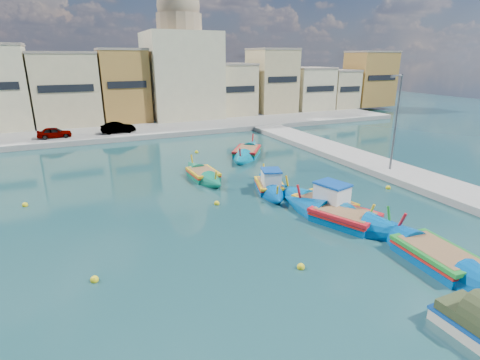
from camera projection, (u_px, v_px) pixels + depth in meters
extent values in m
plane|color=#113535|center=(217.00, 251.00, 18.70)|extent=(160.00, 160.00, 0.00)
cube|color=gray|center=(461.00, 194.00, 25.70)|extent=(4.00, 70.00, 0.50)
cube|color=gray|center=(124.00, 133.00, 46.26)|extent=(80.00, 8.00, 0.60)
cube|color=#C0B285|center=(67.00, 90.00, 49.17)|extent=(7.88, 7.44, 8.99)
cube|color=gray|center=(61.00, 53.00, 47.71)|extent=(8.04, 7.59, 0.30)
cube|color=black|center=(66.00, 88.00, 45.77)|extent=(6.30, 0.10, 0.90)
cube|color=#A97835|center=(124.00, 87.00, 51.40)|extent=(6.17, 6.13, 9.43)
cube|color=gray|center=(121.00, 49.00, 49.87)|extent=(6.29, 6.26, 0.30)
cube|color=black|center=(127.00, 85.00, 48.55)|extent=(4.93, 0.10, 0.90)
cube|color=tan|center=(177.00, 96.00, 55.56)|extent=(7.31, 7.69, 6.05)
cube|color=gray|center=(175.00, 74.00, 54.56)|extent=(7.46, 7.85, 0.30)
cube|color=black|center=(184.00, 97.00, 52.09)|extent=(5.85, 0.10, 0.90)
cube|color=#C0B285|center=(227.00, 90.00, 58.31)|extent=(7.54, 7.30, 7.41)
cube|color=gray|center=(226.00, 64.00, 57.10)|extent=(7.69, 7.45, 0.30)
cube|color=black|center=(236.00, 89.00, 55.00)|extent=(6.03, 0.10, 0.90)
cube|color=tan|center=(272.00, 81.00, 60.93)|extent=(6.36, 6.97, 9.63)
cube|color=gray|center=(273.00, 49.00, 59.37)|extent=(6.48, 7.11, 0.30)
cube|color=black|center=(283.00, 79.00, 57.72)|extent=(5.09, 0.10, 0.90)
cube|color=beige|center=(309.00, 89.00, 64.12)|extent=(6.63, 6.70, 6.65)
cube|color=gray|center=(310.00, 68.00, 63.03)|extent=(6.76, 6.83, 0.30)
cube|color=black|center=(321.00, 89.00, 61.08)|extent=(5.30, 0.10, 0.90)
cube|color=#C0B285|center=(336.00, 89.00, 66.94)|extent=(5.08, 7.51, 6.20)
cube|color=gray|center=(337.00, 70.00, 65.92)|extent=(5.18, 7.66, 0.30)
cube|color=black|center=(350.00, 89.00, 63.56)|extent=(4.06, 0.10, 0.90)
cube|color=#A97835|center=(370.00, 79.00, 68.51)|extent=(7.79, 6.00, 9.33)
cube|color=gray|center=(372.00, 52.00, 67.00)|extent=(7.95, 6.12, 0.30)
cube|color=black|center=(382.00, 78.00, 65.73)|extent=(6.23, 0.10, 0.90)
cube|color=beige|center=(182.00, 76.00, 55.13)|extent=(10.00, 10.00, 12.00)
cylinder|color=#9E8466|center=(179.00, 23.00, 52.87)|extent=(6.40, 6.40, 2.40)
sphere|color=#9E8466|center=(178.00, 6.00, 52.18)|extent=(6.00, 6.00, 6.00)
cylinder|color=#595B60|center=(395.00, 127.00, 29.51)|extent=(0.16, 0.16, 8.00)
cylinder|color=#595B60|center=(398.00, 75.00, 28.13)|extent=(1.00, 0.10, 0.10)
cube|color=#595B60|center=(393.00, 76.00, 27.95)|extent=(0.35, 0.15, 0.18)
imported|color=#4C1919|center=(54.00, 133.00, 41.68)|extent=(3.58, 1.51, 1.21)
imported|color=#4C1919|center=(118.00, 128.00, 44.36)|extent=(3.98, 1.56, 1.29)
cube|color=#005FA1|center=(324.00, 207.00, 23.70)|extent=(2.82, 3.97, 1.00)
cone|color=#005FA1|center=(290.00, 193.00, 25.88)|extent=(2.75, 3.68, 2.57)
cone|color=#005FA1|center=(365.00, 221.00, 21.48)|extent=(2.75, 3.68, 2.57)
cube|color=yellow|center=(324.00, 201.00, 23.56)|extent=(2.95, 4.18, 0.18)
cube|color=red|center=(324.00, 203.00, 23.62)|extent=(2.94, 4.06, 0.10)
cube|color=olive|center=(325.00, 199.00, 23.54)|extent=(2.45, 3.58, 0.06)
cylinder|color=yellow|center=(287.00, 183.00, 25.90)|extent=(0.25, 0.49, 1.09)
cylinder|color=yellow|center=(371.00, 212.00, 21.06)|extent=(0.25, 0.49, 1.09)
cube|color=white|center=(332.00, 193.00, 22.98)|extent=(1.81, 2.11, 1.10)
cube|color=#0F47A5|center=(333.00, 184.00, 22.79)|extent=(1.92, 2.26, 0.12)
cube|color=#004DA2|center=(270.00, 188.00, 27.18)|extent=(2.54, 3.21, 0.88)
cone|color=#004DA2|center=(264.00, 178.00, 29.36)|extent=(2.48, 3.03, 2.20)
cone|color=#004DA2|center=(276.00, 199.00, 24.98)|extent=(2.48, 3.03, 2.20)
cube|color=yellow|center=(270.00, 183.00, 27.07)|extent=(2.65, 3.38, 0.16)
cube|color=red|center=(270.00, 185.00, 27.12)|extent=(2.64, 3.29, 0.09)
cube|color=olive|center=(270.00, 182.00, 27.04)|extent=(2.21, 2.89, 0.05)
cylinder|color=yellow|center=(264.00, 170.00, 29.40)|extent=(0.25, 0.43, 0.96)
cylinder|color=yellow|center=(277.00, 192.00, 24.58)|extent=(0.25, 0.43, 0.96)
cube|color=white|center=(271.00, 178.00, 26.51)|extent=(1.61, 1.74, 0.97)
cube|color=#0F47A5|center=(271.00, 170.00, 26.34)|extent=(1.71, 1.86, 0.11)
cube|color=#007698|center=(247.00, 154.00, 36.65)|extent=(3.80, 4.10, 1.07)
cone|color=#007698|center=(252.00, 146.00, 39.34)|extent=(3.65, 3.89, 2.68)
cone|color=#007698|center=(241.00, 161.00, 33.93)|extent=(3.65, 3.89, 2.68)
cube|color=red|center=(247.00, 149.00, 36.51)|extent=(3.99, 4.30, 0.19)
cube|color=#197F33|center=(247.00, 151.00, 36.57)|extent=(3.93, 4.21, 0.11)
cube|color=olive|center=(247.00, 148.00, 36.49)|extent=(3.36, 3.65, 0.06)
cylinder|color=red|center=(253.00, 139.00, 39.39)|extent=(0.42, 0.49, 1.16)
cylinder|color=red|center=(240.00, 154.00, 33.45)|extent=(0.42, 0.49, 1.16)
cube|color=#0B7556|center=(203.00, 176.00, 29.86)|extent=(1.96, 2.87, 0.93)
cone|color=#0B7556|center=(193.00, 168.00, 31.82)|extent=(1.95, 2.70, 2.29)
cone|color=#0B7556|center=(215.00, 184.00, 27.88)|extent=(1.95, 2.70, 2.29)
cube|color=gold|center=(203.00, 171.00, 29.74)|extent=(2.04, 3.03, 0.17)
cube|color=red|center=(203.00, 173.00, 29.79)|extent=(2.05, 2.93, 0.09)
cube|color=olive|center=(203.00, 170.00, 29.72)|extent=(1.67, 2.61, 0.06)
cylinder|color=gold|center=(192.00, 161.00, 31.83)|extent=(0.15, 0.44, 1.01)
cylinder|color=gold|center=(216.00, 177.00, 27.49)|extent=(0.15, 0.44, 1.01)
cube|color=#004F9E|center=(437.00, 259.00, 17.51)|extent=(2.49, 3.88, 1.09)
cone|color=#004F9E|center=(391.00, 231.00, 20.24)|extent=(2.46, 3.59, 2.76)
cube|color=#1A862A|center=(438.00, 251.00, 17.37)|extent=(2.59, 4.09, 0.20)
cube|color=red|center=(438.00, 255.00, 17.43)|extent=(2.60, 3.96, 0.11)
cube|color=olive|center=(439.00, 249.00, 17.34)|extent=(2.13, 3.52, 0.07)
cylinder|color=#1A862A|center=(389.00, 217.00, 20.29)|extent=(0.20, 0.53, 1.18)
cube|color=#0059A5|center=(344.00, 220.00, 21.75)|extent=(3.42, 4.07, 1.13)
cone|color=#0059A5|center=(303.00, 206.00, 23.58)|extent=(3.33, 3.86, 2.79)
cone|color=#0059A5|center=(393.00, 234.00, 19.88)|extent=(3.33, 3.86, 2.79)
cube|color=red|center=(345.00, 212.00, 21.60)|extent=(3.57, 4.28, 0.20)
cube|color=red|center=(345.00, 216.00, 21.66)|extent=(3.54, 4.17, 0.11)
cube|color=olive|center=(345.00, 211.00, 21.57)|extent=(2.98, 3.65, 0.07)
cylinder|color=red|center=(300.00, 194.00, 23.53)|extent=(0.35, 0.55, 1.23)
cylinder|color=red|center=(401.00, 223.00, 19.47)|extent=(0.35, 0.55, 1.23)
cube|color=beige|center=(478.00, 333.00, 12.93)|extent=(1.53, 2.85, 0.71)
cube|color=#0F47A5|center=(480.00, 325.00, 12.83)|extent=(1.59, 2.93, 0.12)
sphere|color=yellow|center=(94.00, 280.00, 16.17)|extent=(0.36, 0.36, 0.36)
sphere|color=yellow|center=(217.00, 203.00, 24.57)|extent=(0.36, 0.36, 0.36)
sphere|color=yellow|center=(197.00, 152.00, 37.77)|extent=(0.36, 0.36, 0.36)
sphere|color=yellow|center=(25.00, 205.00, 24.31)|extent=(0.36, 0.36, 0.36)
sphere|color=yellow|center=(388.00, 188.00, 27.49)|extent=(0.36, 0.36, 0.36)
sphere|color=yellow|center=(301.00, 267.00, 17.14)|extent=(0.36, 0.36, 0.36)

